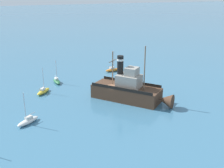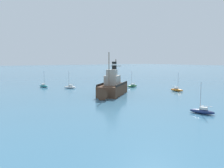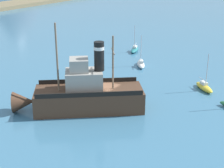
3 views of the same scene
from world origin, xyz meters
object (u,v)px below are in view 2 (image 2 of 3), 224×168
Objects in this scene: sailboat_orange at (177,90)px; sailboat_navy at (202,111)px; old_tugboat at (112,87)px; sailboat_white at (70,87)px; sailboat_teal at (44,86)px; sailboat_green at (132,86)px; sailboat_yellow at (112,86)px.

sailboat_navy is at bearing 137.22° from sailboat_orange.
old_tugboat reaches higher than sailboat_white.
sailboat_orange and sailboat_teal have the same top height.
sailboat_green is (33.28, -14.50, 0.00)m from sailboat_navy.
old_tugboat is 2.72× the size of sailboat_green.
sailboat_white is 1.00× the size of sailboat_yellow.
sailboat_white is at bearing 69.76° from sailboat_yellow.
sailboat_white is 8.77m from sailboat_teal.
sailboat_teal is 20.35m from sailboat_yellow.
sailboat_yellow is at bearing -124.08° from sailboat_teal.
old_tugboat is 2.72× the size of sailboat_yellow.
sailboat_navy is 36.30m from sailboat_green.
sailboat_white is 1.00× the size of sailboat_orange.
sailboat_navy is at bearing 165.69° from sailboat_yellow.
sailboat_orange and sailboat_green have the same top height.
old_tugboat is at bearing -0.11° from sailboat_navy.
sailboat_navy is 1.00× the size of sailboat_orange.
sailboat_yellow is at bearing 24.95° from sailboat_orange.
sailboat_teal is at bearing 40.72° from sailboat_orange.
sailboat_white is at bearing 64.54° from sailboat_green.
sailboat_orange is at bearing -139.28° from sailboat_teal.
sailboat_orange is 19.64m from sailboat_yellow.
old_tugboat is 2.72× the size of sailboat_teal.
sailboat_yellow is (17.81, 8.29, 0.00)m from sailboat_orange.
sailboat_yellow is (3.67, 5.07, 0.00)m from sailboat_green.
sailboat_orange is at bearing -137.91° from sailboat_white.
sailboat_green is 26.62m from sailboat_teal.
sailboat_orange is 1.00× the size of sailboat_yellow.
sailboat_yellow is (-11.41, -16.86, 0.00)m from sailboat_teal.
sailboat_white and sailboat_orange have the same top height.
sailboat_orange and sailboat_yellow have the same top height.
sailboat_yellow is at bearing 54.10° from sailboat_green.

